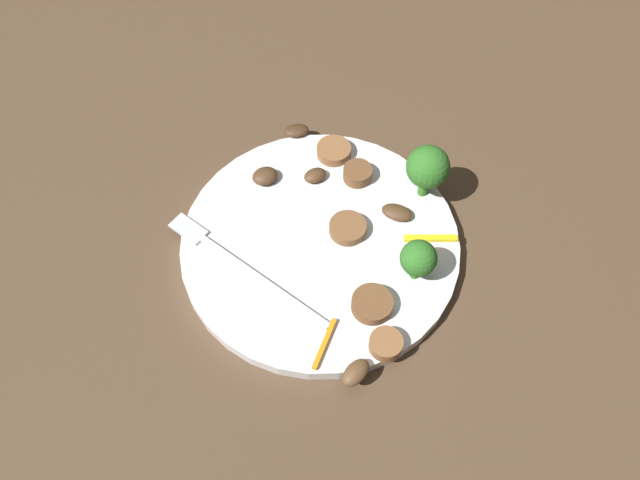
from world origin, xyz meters
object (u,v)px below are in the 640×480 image
object	(u,v)px
sausage_slice_1	(362,175)
sausage_slice_3	(334,151)
pepper_strip_1	(324,344)
sausage_slice_2	(372,304)
mushroom_4	(397,212)
mushroom_0	(296,131)
broccoli_floret_0	(418,259)
fork	(236,262)
sausage_slice_0	(386,344)
broccoli_floret_1	(428,167)
mushroom_1	(265,176)
plate	(320,244)
mushroom_3	(356,372)
sausage_slice_4	(348,228)
mushroom_2	(315,175)
pepper_strip_0	(431,238)

from	to	relation	value
sausage_slice_1	sausage_slice_3	bearing A→B (deg)	-23.16
pepper_strip_1	sausage_slice_2	bearing A→B (deg)	-112.85
sausage_slice_2	mushroom_4	world-z (taller)	sausage_slice_2
mushroom_0	sausage_slice_2	bearing A→B (deg)	135.94
sausage_slice_3	broccoli_floret_0	bearing A→B (deg)	143.57
fork	sausage_slice_0	size ratio (longest dim) A/B	6.40
broccoli_floret_1	mushroom_1	xyz separation A→B (m)	(0.14, 0.05, -0.03)
plate	pepper_strip_1	size ratio (longest dim) A/B	5.49
sausage_slice_1	sausage_slice_0	bearing A→B (deg)	121.33
sausage_slice_0	mushroom_3	bearing A→B (deg)	70.74
sausage_slice_4	mushroom_2	bearing A→B (deg)	-36.78
sausage_slice_1	sausage_slice_2	bearing A→B (deg)	118.55
fork	sausage_slice_0	distance (m)	0.15
sausage_slice_1	mushroom_3	xyz separation A→B (m)	(-0.08, 0.18, -0.00)
fork	mushroom_0	bearing A→B (deg)	-71.08
sausage_slice_1	mushroom_4	distance (m)	0.05
mushroom_0	mushroom_2	distance (m)	0.06
sausage_slice_4	mushroom_2	distance (m)	0.07
broccoli_floret_0	mushroom_1	size ratio (longest dim) A/B	1.81
plate	mushroom_4	bearing A→B (deg)	-132.27
sausage_slice_0	pepper_strip_1	size ratio (longest dim) A/B	0.60
broccoli_floret_1	sausage_slice_0	xyz separation A→B (m)	(-0.03, 0.16, -0.03)
broccoli_floret_0	fork	bearing A→B (deg)	22.50
broccoli_floret_1	mushroom_0	distance (m)	0.15
plate	mushroom_2	size ratio (longest dim) A/B	11.43
mushroom_2	pepper_strip_0	xyz separation A→B (m)	(-0.13, 0.02, -0.00)
sausage_slice_4	pepper_strip_1	xyz separation A→B (m)	(-0.03, 0.11, -0.00)
mushroom_0	broccoli_floret_0	bearing A→B (deg)	149.76
broccoli_floret_1	mushroom_0	xyz separation A→B (m)	(0.14, -0.01, -0.03)
broccoli_floret_0	mushroom_1	distance (m)	0.17
sausage_slice_4	mushroom_0	size ratio (longest dim) A/B	1.36
sausage_slice_3	mushroom_1	distance (m)	0.07
mushroom_2	mushroom_3	bearing A→B (deg)	126.35
sausage_slice_0	mushroom_4	size ratio (longest dim) A/B	0.95
pepper_strip_1	sausage_slice_3	bearing A→B (deg)	-66.01
sausage_slice_1	sausage_slice_2	world-z (taller)	sausage_slice_1
mushroom_1	pepper_strip_1	bearing A→B (deg)	135.15
sausage_slice_0	sausage_slice_1	xyz separation A→B (m)	(0.09, -0.15, 0.00)
mushroom_3	pepper_strip_1	size ratio (longest dim) A/B	0.58
plate	broccoli_floret_0	world-z (taller)	broccoli_floret_0
pepper_strip_0	sausage_slice_2	bearing A→B (deg)	77.12
plate	sausage_slice_3	xyz separation A→B (m)	(0.03, -0.10, 0.01)
pepper_strip_0	pepper_strip_1	world-z (taller)	same
mushroom_0	mushroom_4	bearing A→B (deg)	160.11
plate	broccoli_floret_0	distance (m)	0.10
sausage_slice_2	mushroom_4	size ratio (longest dim) A/B	1.22
fork	broccoli_floret_0	size ratio (longest dim) A/B	3.96
broccoli_floret_0	sausage_slice_1	bearing A→B (deg)	-41.13
sausage_slice_1	mushroom_2	size ratio (longest dim) A/B	1.26
sausage_slice_0	plate	bearing A→B (deg)	-35.82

